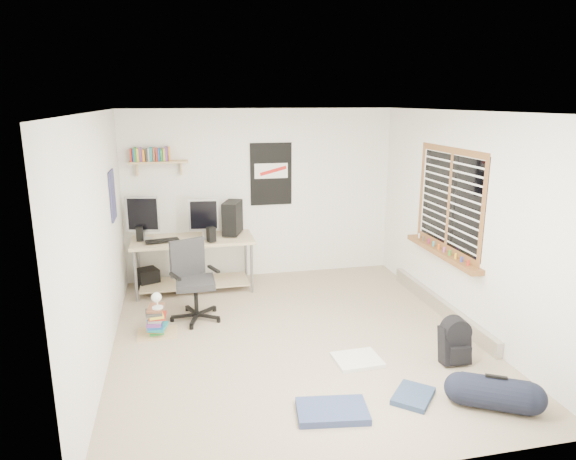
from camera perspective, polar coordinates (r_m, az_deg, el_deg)
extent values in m
cube|color=gray|center=(5.94, 0.81, -11.90)|extent=(4.00, 4.50, 0.01)
cube|color=white|center=(5.34, 0.90, 13.08)|extent=(4.00, 4.50, 0.01)
cube|color=silver|center=(7.67, -3.01, 3.99)|extent=(4.00, 0.01, 2.50)
cube|color=silver|center=(5.43, -20.24, -1.21)|extent=(0.01, 4.50, 2.50)
cube|color=silver|center=(6.27, 19.01, 0.89)|extent=(0.01, 4.50, 2.50)
cube|color=#C3B087|center=(7.36, -10.40, -3.80)|extent=(1.75, 0.93, 0.76)
cube|color=#97969B|center=(7.28, -15.84, 0.94)|extent=(0.46, 0.20, 0.49)
cube|color=#B2B3B8|center=(7.16, -9.36, 0.88)|extent=(0.41, 0.14, 0.44)
cube|color=black|center=(7.34, -6.19, 1.40)|extent=(0.35, 0.48, 0.46)
cube|color=black|center=(7.13, -13.81, -1.14)|extent=(0.46, 0.24, 0.02)
cube|color=black|center=(7.23, -16.17, -0.39)|extent=(0.10, 0.10, 0.19)
cube|color=black|center=(6.97, -8.53, -0.48)|extent=(0.13, 0.13, 0.20)
cube|color=#262629|center=(6.33, -10.27, -5.61)|extent=(0.83, 0.83, 0.98)
cube|color=tan|center=(7.38, -14.17, 7.34)|extent=(0.80, 0.22, 0.24)
cube|color=black|center=(7.62, -1.89, 6.22)|extent=(0.62, 0.03, 0.92)
cube|color=navy|center=(6.53, -18.92, 3.66)|extent=(0.02, 0.42, 0.60)
cube|color=brown|center=(6.45, 17.36, 3.20)|extent=(0.10, 1.50, 1.26)
cube|color=#B7B2A8|center=(6.83, 16.56, -8.06)|extent=(0.08, 2.50, 0.18)
cube|color=black|center=(5.60, 18.01, -12.04)|extent=(0.30, 0.25, 0.38)
cylinder|color=black|center=(5.00, 21.96, -16.51)|extent=(0.39, 0.39, 0.57)
cube|color=silver|center=(5.49, 7.70, -14.11)|extent=(0.48, 0.41, 0.04)
cube|color=navy|center=(4.67, 4.94, -19.43)|extent=(0.65, 0.46, 0.07)
cube|color=navy|center=(4.99, 13.74, -17.48)|extent=(0.50, 0.51, 0.05)
cube|color=brown|center=(6.15, -14.37, -9.83)|extent=(0.49, 0.41, 0.31)
cube|color=white|center=(6.04, -14.32, -7.91)|extent=(0.15, 0.22, 0.21)
cube|color=black|center=(7.58, -15.32, -5.33)|extent=(0.36, 0.36, 0.31)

